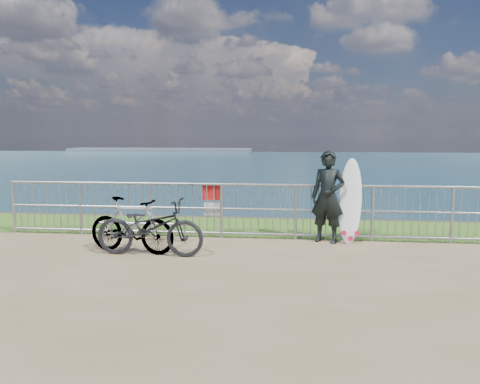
# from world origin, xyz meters

# --- Properties ---
(grass_strip) EXTENTS (120.00, 120.00, 0.00)m
(grass_strip) POSITION_xyz_m (0.00, 2.70, 0.01)
(grass_strip) COLOR #36681C
(grass_strip) RESTS_ON ground
(seascape) EXTENTS (260.00, 260.00, 5.00)m
(seascape) POSITION_xyz_m (-43.75, 147.49, -4.03)
(seascape) COLOR brown
(seascape) RESTS_ON ground
(railing) EXTENTS (10.06, 0.10, 1.13)m
(railing) POSITION_xyz_m (0.01, 1.60, 0.58)
(railing) COLOR gray
(railing) RESTS_ON ground
(surfer) EXTENTS (0.77, 0.64, 1.80)m
(surfer) POSITION_xyz_m (1.62, 1.45, 0.90)
(surfer) COLOR black
(surfer) RESTS_ON ground
(surfboard) EXTENTS (0.50, 0.47, 1.66)m
(surfboard) POSITION_xyz_m (2.05, 1.44, 0.76)
(surfboard) COLOR white
(surfboard) RESTS_ON ground
(bicycle_near) EXTENTS (1.93, 0.72, 1.00)m
(bicycle_near) POSITION_xyz_m (-1.53, 0.07, 0.50)
(bicycle_near) COLOR black
(bicycle_near) RESTS_ON ground
(bicycle_far) EXTENTS (1.73, 0.81, 1.00)m
(bicycle_far) POSITION_xyz_m (-1.91, 0.21, 0.50)
(bicycle_far) COLOR black
(bicycle_far) RESTS_ON ground
(bike_rack) EXTENTS (1.86, 0.05, 0.39)m
(bike_rack) POSITION_xyz_m (-1.98, 1.09, 0.32)
(bike_rack) COLOR gray
(bike_rack) RESTS_ON ground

